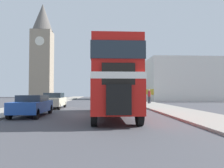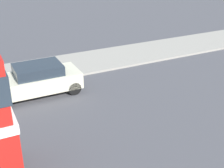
% 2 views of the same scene
% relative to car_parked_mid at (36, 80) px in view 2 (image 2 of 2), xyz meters
% --- Properties ---
extents(car_parked_mid, '(1.78, 4.18, 1.51)m').
position_rel_car_parked_mid_xyz_m(car_parked_mid, '(0.00, 0.00, 0.00)').
color(car_parked_mid, beige).
rests_on(car_parked_mid, ground_plane).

